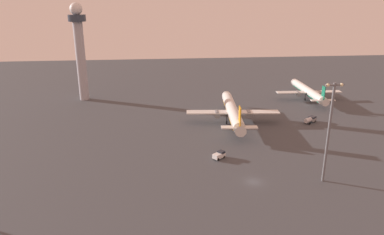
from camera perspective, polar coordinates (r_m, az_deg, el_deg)
name	(u,v)px	position (r m, az deg, el deg)	size (l,w,h in m)	color
ground_plane	(253,182)	(100.78, 9.66, -9.96)	(416.00, 416.00, 0.00)	#424449
control_tower	(80,46)	(179.70, -17.29, 10.74)	(8.00, 8.00, 45.23)	#A8A8B2
airplane_taxiway_distant	(233,111)	(143.87, 6.42, 0.97)	(36.76, 47.15, 12.09)	silver
airplane_mid_apron	(308,91)	(184.84, 17.87, 3.93)	(31.65, 40.69, 10.44)	silver
maintenance_van	(219,155)	(112.49, 4.30, -5.92)	(4.44, 4.15, 2.25)	white
fuel_truck	(310,119)	(150.90, 18.13, -0.30)	(6.31, 5.44, 2.35)	gray
apron_light_east	(329,127)	(100.04, 20.81, -1.45)	(4.80, 0.90, 27.31)	slate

